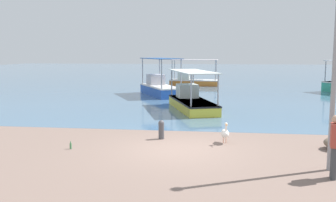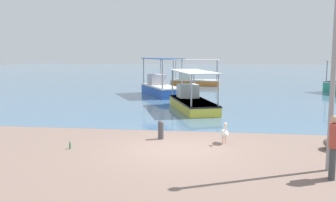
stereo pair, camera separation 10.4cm
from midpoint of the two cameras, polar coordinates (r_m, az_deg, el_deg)
The scene contains 10 objects.
ground at distance 12.87m, azimuth 1.58°, elevation -7.39°, with size 120.00×120.00×0.00m, color #7F675C.
harbor_water at distance 60.48m, azimuth 6.51°, elevation 4.27°, with size 110.00×90.00×0.00m, color slate.
fishing_boat_near_left at distance 28.88m, azimuth -1.01°, elevation 2.16°, with size 4.00×5.54×2.84m.
fishing_boat_center at distance 21.73m, azimuth 3.80°, elevation 0.13°, with size 3.35×5.92×2.23m.
fishing_boat_far_left at distance 37.36m, azimuth 4.01°, elevation 3.28°, with size 4.87×2.08×2.57m.
pelican at distance 13.79m, azimuth 8.81°, elevation -4.86°, with size 0.38×0.80×0.80m.
lamp_post at distance 11.15m, azimuth 24.31°, elevation 6.94°, with size 0.28×0.28×5.92m.
mooring_bollard at distance 14.30m, azimuth -0.89°, elevation -4.27°, with size 0.23×0.23×0.73m.
fisherman_standing at distance 10.66m, azimuth 24.15°, elevation -6.15°, with size 0.30×0.44×1.69m.
glass_bottle at distance 13.35m, azimuth -14.49°, elevation -6.61°, with size 0.07×0.07×0.27m.
Camera 2 is at (1.38, -12.36, 3.29)m, focal length 40.00 mm.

